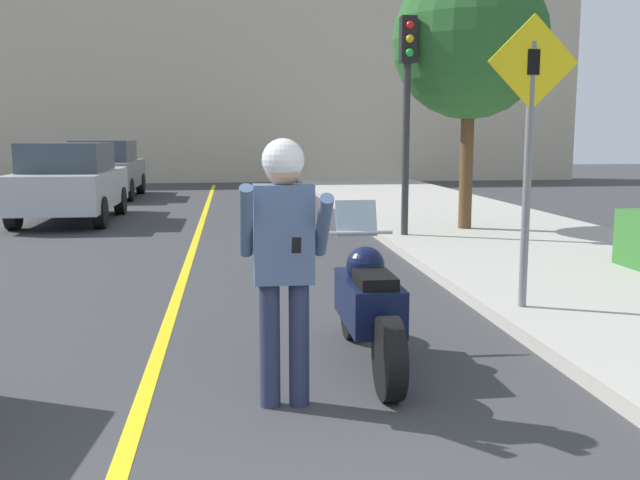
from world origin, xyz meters
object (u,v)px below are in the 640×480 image
Objects in this scene: motorcycle at (368,305)px; parked_car_silver at (70,182)px; crossing_sign at (530,134)px; street_tree at (470,42)px; person_biker at (284,243)px; parked_car_grey at (106,169)px; traffic_light at (407,85)px.

motorcycle is 11.16m from parked_car_silver.
street_tree is (1.38, 5.95, 1.64)m from crossing_sign.
motorcycle is 0.45× the size of street_tree.
person_biker reaches higher than parked_car_grey.
person_biker is at bearing -109.89° from traffic_light.
parked_car_silver is at bearing -87.57° from parked_car_grey.
motorcycle is 2.56m from crossing_sign.
person_biker is at bearing -141.70° from crossing_sign.
crossing_sign is at bearing -103.06° from street_tree.
parked_car_grey is (-4.75, 16.08, 0.36)m from motorcycle.
crossing_sign is at bearing -66.21° from parked_car_grey.
crossing_sign is 0.78× the size of traffic_light.
person_biker is at bearing -76.65° from parked_car_grey.
street_tree reaches higher than traffic_light.
street_tree is at bearing 65.92° from motorcycle.
motorcycle is 1.18× the size of person_biker.
parked_car_grey is (-4.01, 16.90, -0.28)m from person_biker.
person_biker reaches higher than parked_car_silver.
crossing_sign is (1.82, 1.20, 1.36)m from motorcycle.
motorcycle is 16.77m from parked_car_grey.
street_tree reaches higher than parked_car_grey.
parked_car_silver is at bearing 113.78° from motorcycle.
motorcycle is 0.59× the size of traffic_light.
parked_car_grey is (-6.56, 14.89, -1.00)m from crossing_sign.
street_tree is at bearing 29.10° from traffic_light.
traffic_light is at bearing 73.67° from motorcycle.
person_biker is 0.44× the size of parked_car_silver.
parked_car_silver is (-7.69, 3.06, -2.64)m from street_tree.
traffic_light reaches higher than parked_car_grey.
person_biker is 9.19m from street_tree.
parked_car_grey is (-6.63, 9.66, -1.83)m from traffic_light.
traffic_light is 0.87× the size of parked_car_grey.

